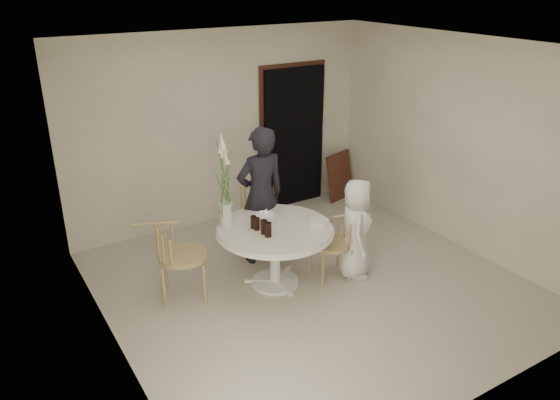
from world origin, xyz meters
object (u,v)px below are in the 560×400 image
table (275,236)px  girl (261,196)px  boy (356,229)px  flower_vase (225,188)px  chair_left (170,248)px  chair_far (258,200)px  chair_right (340,236)px  birthday_cake (265,219)px

table → girl: (0.16, 0.60, 0.25)m
boy → flower_vase: (-1.35, 0.65, 0.58)m
chair_left → chair_far: bearing=-40.5°
table → boy: bearing=-19.0°
chair_left → girl: (1.28, 0.23, 0.26)m
chair_right → birthday_cake: bearing=-103.9°
table → chair_right: size_ratio=1.67×
chair_far → chair_right: chair_far is taller
boy → flower_vase: 1.61m
table → birthday_cake: 0.23m
girl → flower_vase: (-0.60, -0.27, 0.32)m
chair_far → table: bearing=-85.1°
chair_left → birthday_cake: bearing=-78.5°
girl → chair_left: bearing=11.7°
chair_right → birthday_cake: 0.93m
chair_left → boy: (2.03, -0.68, 0.00)m
chair_right → flower_vase: bearing=-103.7°
girl → birthday_cake: (-0.21, -0.45, -0.08)m
chair_right → flower_vase: size_ratio=0.73×
birthday_cake → girl: bearing=65.4°
table → chair_right: bearing=-16.8°
chair_far → birthday_cake: birthday_cake is taller
chair_far → chair_left: chair_left is taller
chair_left → boy: boy is taller
chair_far → chair_left: bearing=-128.5°
chair_left → boy: 2.14m
girl → chair_far: bearing=-113.8°
chair_far → birthday_cake: (-0.45, -0.98, 0.22)m
chair_far → girl: bearing=-90.3°
boy → chair_left: bearing=105.4°
table → flower_vase: flower_vase is taller
flower_vase → chair_left: bearing=177.2°
chair_right → birthday_cake: birthday_cake is taller
girl → birthday_cake: 0.50m
chair_right → chair_far: bearing=-154.3°
chair_right → chair_left: size_ratio=0.85×
table → chair_far: size_ratio=1.53×
chair_left → flower_vase: 0.89m
chair_far → boy: bearing=-45.9°
table → girl: 0.67m
chair_far → girl: size_ratio=0.50×
chair_left → birthday_cake: (1.07, -0.21, 0.18)m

